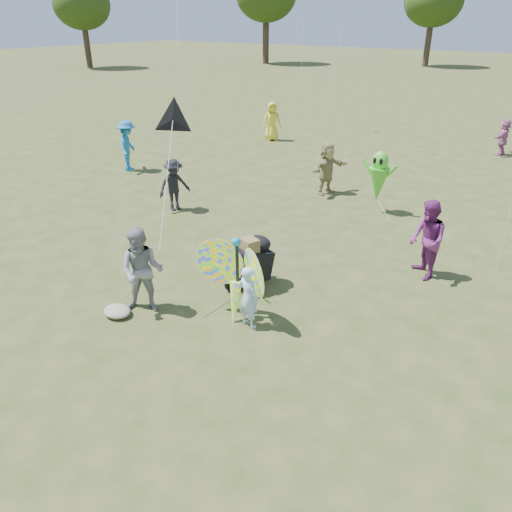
{
  "coord_description": "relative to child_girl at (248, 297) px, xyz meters",
  "views": [
    {
      "loc": [
        4.51,
        -5.08,
        5.02
      ],
      "look_at": [
        -0.2,
        1.5,
        1.1
      ],
      "focal_mm": 35.0,
      "sensor_mm": 36.0,
      "label": 1
    }
  ],
  "objects": [
    {
      "name": "butterfly_kite",
      "position": [
        -0.35,
        0.1,
        0.21
      ],
      "size": [
        1.74,
        0.75,
        1.78
      ],
      "color": "orange",
      "rests_on": "ground"
    },
    {
      "name": "crowd_e",
      "position": [
        1.88,
        3.66,
        0.25
      ],
      "size": [
        1.02,
        1.03,
        1.68
      ],
      "primitive_type": "imported",
      "rotation": [
        0.0,
        0.0,
        5.44
      ],
      "color": "#70256A",
      "rests_on": "ground"
    },
    {
      "name": "delta_kite_rig",
      "position": [
        -2.34,
        0.82,
        2.64
      ],
      "size": [
        1.33,
        1.76,
        2.33
      ],
      "color": "black",
      "rests_on": "ground"
    },
    {
      "name": "jogging_stroller",
      "position": [
        -0.79,
        1.21,
        0.02
      ],
      "size": [
        0.74,
        1.13,
        1.09
      ],
      "rotation": [
        0.0,
        0.0,
        -0.37
      ],
      "color": "black",
      "rests_on": "ground"
    },
    {
      "name": "adult_man",
      "position": [
        -1.87,
        -0.71,
        0.24
      ],
      "size": [
        1.01,
        0.96,
        1.65
      ],
      "primitive_type": "imported",
      "rotation": [
        0.0,
        0.0,
        0.57
      ],
      "color": "gray",
      "rests_on": "ground"
    },
    {
      "name": "crowd_d",
      "position": [
        -2.43,
        7.36,
        0.2
      ],
      "size": [
        0.81,
        1.53,
        1.57
      ],
      "primitive_type": "imported",
      "rotation": [
        0.0,
        0.0,
        1.32
      ],
      "color": "#9A8F5F",
      "rests_on": "ground"
    },
    {
      "name": "crowd_b",
      "position": [
        -5.19,
        3.54,
        0.14
      ],
      "size": [
        0.81,
        1.07,
        1.47
      ],
      "primitive_type": "imported",
      "rotation": [
        0.0,
        0.0,
        1.26
      ],
      "color": "black",
      "rests_on": "ground"
    },
    {
      "name": "alien_kite",
      "position": [
        -0.49,
        6.69,
        0.38
      ],
      "size": [
        1.12,
        0.69,
        1.74
      ],
      "color": "green",
      "rests_on": "ground"
    },
    {
      "name": "crowd_i",
      "position": [
        -9.32,
        5.52,
        0.29
      ],
      "size": [
        1.18,
        1.31,
        1.76
      ],
      "primitive_type": "imported",
      "rotation": [
        0.0,
        0.0,
        2.18
      ],
      "color": "#2074AD",
      "rests_on": "ground"
    },
    {
      "name": "grey_bag",
      "position": [
        -2.18,
        -1.14,
        -0.5
      ],
      "size": [
        0.54,
        0.44,
        0.17
      ],
      "primitive_type": "ellipsoid",
      "color": "gray",
      "rests_on": "ground"
    },
    {
      "name": "ground",
      "position": [
        -0.03,
        -0.94,
        -0.59
      ],
      "size": [
        160.0,
        160.0,
        0.0
      ],
      "primitive_type": "plane",
      "color": "#51592B",
      "rests_on": "ground"
    },
    {
      "name": "crowd_g",
      "position": [
        -7.87,
        12.42,
        0.23
      ],
      "size": [
        0.94,
        0.94,
        1.64
      ],
      "primitive_type": "imported",
      "rotation": [
        0.0,
        0.0,
        0.78
      ],
      "color": "yellow",
      "rests_on": "ground"
    },
    {
      "name": "child_girl",
      "position": [
        0.0,
        0.0,
        0.0
      ],
      "size": [
        0.47,
        0.35,
        1.18
      ],
      "primitive_type": "imported",
      "rotation": [
        0.0,
        0.0,
        2.99
      ],
      "color": "#AAD3F2",
      "rests_on": "ground"
    },
    {
      "name": "crowd_j",
      "position": [
        0.94,
        15.6,
        0.12
      ],
      "size": [
        0.51,
        1.34,
        1.42
      ],
      "primitive_type": "imported",
      "rotation": [
        0.0,
        0.0,
        4.64
      ],
      "color": "#B9699D",
      "rests_on": "ground"
    }
  ]
}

